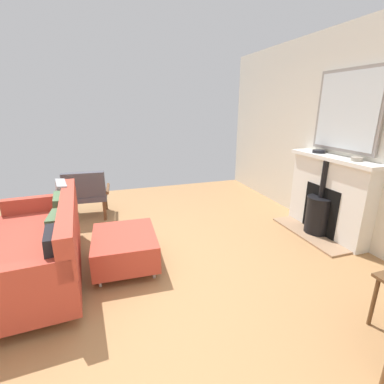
{
  "coord_description": "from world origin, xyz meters",
  "views": [
    {
      "loc": [
        0.08,
        2.79,
        1.73
      ],
      "look_at": [
        -0.88,
        -0.13,
        0.76
      ],
      "focal_mm": 25.86,
      "sensor_mm": 36.0,
      "label": 1
    }
  ],
  "objects": [
    {
      "name": "ground_plane",
      "position": [
        0.0,
        0.0,
        -0.0
      ],
      "size": [
        5.96,
        6.08,
        0.01
      ],
      "primitive_type": "cube",
      "color": "#A87A4C"
    },
    {
      "name": "sofa",
      "position": [
        0.77,
        -0.11,
        0.36
      ],
      "size": [
        0.99,
        1.88,
        0.84
      ],
      "color": "#B2B2B7",
      "rests_on": "ground"
    },
    {
      "name": "wall_left",
      "position": [
        -2.98,
        0.0,
        1.35
      ],
      "size": [
        0.12,
        6.08,
        2.71
      ],
      "primitive_type": "cube",
      "color": "beige",
      "rests_on": "ground"
    },
    {
      "name": "ottoman",
      "position": [
        -0.07,
        -0.04,
        0.24
      ],
      "size": [
        0.71,
        0.83,
        0.38
      ],
      "color": "#B2B2B7",
      "rests_on": "ground"
    },
    {
      "name": "armchair_accent",
      "position": [
        0.37,
        -1.63,
        0.44
      ],
      "size": [
        0.71,
        0.63,
        0.79
      ],
      "color": "brown",
      "rests_on": "ground"
    },
    {
      "name": "mantel_bowl_near",
      "position": [
        -2.8,
        -0.32,
        1.12
      ],
      "size": [
        0.17,
        0.17,
        0.04
      ],
      "color": "black",
      "rests_on": "fireplace"
    },
    {
      "name": "fireplace",
      "position": [
        -2.78,
        -0.03,
        0.49
      ],
      "size": [
        0.54,
        1.35,
        1.09
      ],
      "color": "#9E7A5B",
      "rests_on": "ground"
    },
    {
      "name": "mirror_over_mantel",
      "position": [
        -2.89,
        -0.03,
        1.66
      ],
      "size": [
        0.04,
        0.99,
        1.01
      ],
      "color": "gray"
    },
    {
      "name": "mantel_bowl_far",
      "position": [
        -2.8,
        0.3,
        1.12
      ],
      "size": [
        0.13,
        0.13,
        0.05
      ],
      "color": "#9E9384",
      "rests_on": "fireplace"
    }
  ]
}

